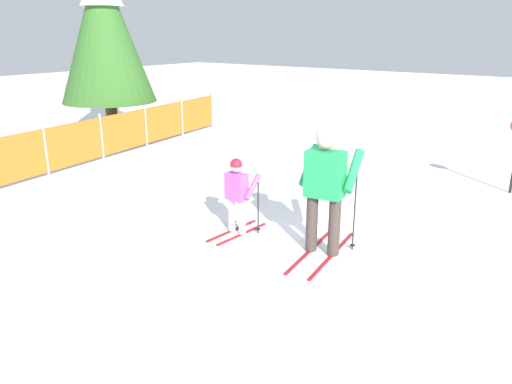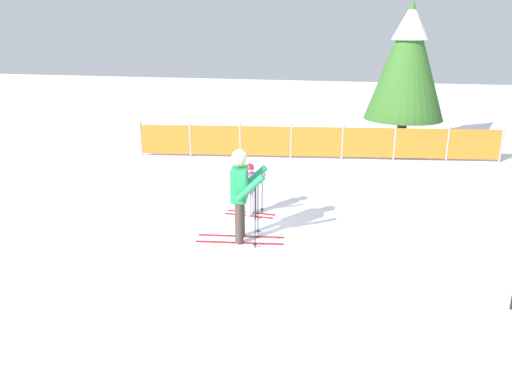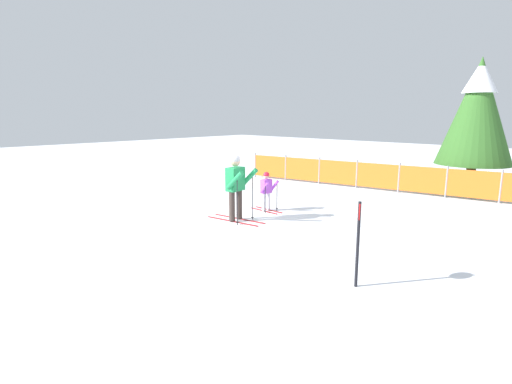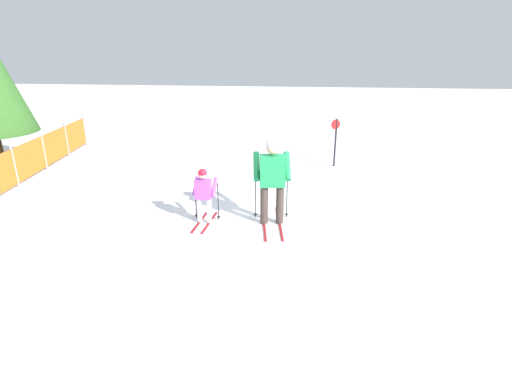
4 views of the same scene
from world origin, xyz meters
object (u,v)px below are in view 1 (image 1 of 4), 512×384
object	(u,v)px
skier_child	(237,190)
safety_fence	(75,143)
conifer_far	(104,29)
skier_adult	(326,178)

from	to	relation	value
skier_child	safety_fence	bearing A→B (deg)	84.17
safety_fence	conifer_far	distance (m)	3.96
skier_child	conifer_far	xyz separation A→B (m)	(3.34, 7.04, 2.19)
skier_adult	conifer_far	world-z (taller)	conifer_far
skier_child	conifer_far	world-z (taller)	conifer_far
skier_adult	conifer_far	distance (m)	9.14
safety_fence	skier_child	bearing A→B (deg)	-99.21
skier_adult	conifer_far	xyz separation A→B (m)	(3.20, 8.37, 1.82)
skier_child	conifer_far	distance (m)	8.10
skier_adult	safety_fence	bearing A→B (deg)	75.91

